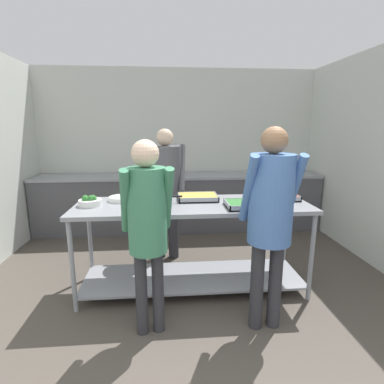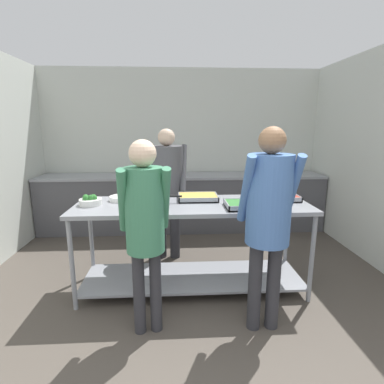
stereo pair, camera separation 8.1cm
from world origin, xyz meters
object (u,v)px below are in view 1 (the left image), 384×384
(serving_tray_vegetables, at_px, (279,197))
(guest_serving_left, at_px, (270,209))
(cook_behind_counter, at_px, (166,181))
(sauce_pan, at_px, (156,199))
(serving_tray_roast, at_px, (198,197))
(serving_tray_greens, at_px, (247,205))
(broccoli_bowl, at_px, (90,201))
(plate_stack, at_px, (121,199))
(guest_serving_right, at_px, (147,218))
(water_bottle, at_px, (139,167))

(serving_tray_vegetables, height_order, guest_serving_left, guest_serving_left)
(serving_tray_vegetables, xyz_separation_m, cook_behind_counter, (-1.22, 0.69, 0.07))
(sauce_pan, bearing_deg, serving_tray_vegetables, 2.81)
(serving_tray_roast, height_order, serving_tray_greens, same)
(broccoli_bowl, distance_m, guest_serving_left, 1.74)
(cook_behind_counter, bearing_deg, serving_tray_roast, -61.26)
(guest_serving_left, bearing_deg, serving_tray_vegetables, 64.30)
(serving_tray_roast, bearing_deg, plate_stack, 179.09)
(serving_tray_greens, bearing_deg, sauce_pan, 166.55)
(plate_stack, bearing_deg, guest_serving_right, -69.14)
(guest_serving_right, bearing_deg, plate_stack, 110.86)
(serving_tray_vegetables, bearing_deg, water_bottle, 131.61)
(serving_tray_greens, height_order, guest_serving_left, guest_serving_left)
(broccoli_bowl, distance_m, water_bottle, 1.99)
(serving_tray_roast, bearing_deg, broccoli_bowl, -171.70)
(guest_serving_left, bearing_deg, sauce_pan, 142.16)
(sauce_pan, height_order, water_bottle, water_bottle)
(serving_tray_greens, xyz_separation_m, water_bottle, (-1.23, 2.15, 0.10))
(broccoli_bowl, bearing_deg, water_bottle, 80.98)
(sauce_pan, bearing_deg, broccoli_bowl, -177.39)
(plate_stack, relative_size, serving_tray_vegetables, 0.70)
(broccoli_bowl, distance_m, serving_tray_roast, 1.10)
(plate_stack, height_order, serving_tray_roast, serving_tray_roast)
(serving_tray_roast, height_order, cook_behind_counter, cook_behind_counter)
(serving_tray_roast, distance_m, guest_serving_right, 0.98)
(serving_tray_greens, relative_size, guest_serving_right, 0.25)
(serving_tray_greens, height_order, cook_behind_counter, cook_behind_counter)
(guest_serving_left, bearing_deg, serving_tray_roast, 120.00)
(guest_serving_right, bearing_deg, serving_tray_greens, 28.29)
(serving_tray_vegetables, bearing_deg, broccoli_bowl, -177.25)
(serving_tray_roast, height_order, guest_serving_right, guest_serving_right)
(serving_tray_roast, distance_m, serving_tray_greens, 0.57)
(broccoli_bowl, relative_size, serving_tray_greens, 0.54)
(broccoli_bowl, height_order, cook_behind_counter, cook_behind_counter)
(plate_stack, distance_m, serving_tray_vegetables, 1.69)
(sauce_pan, bearing_deg, guest_serving_right, -93.34)
(broccoli_bowl, relative_size, guest_serving_right, 0.14)
(serving_tray_greens, xyz_separation_m, guest_serving_right, (-0.93, -0.50, 0.05))
(water_bottle, bearing_deg, guest_serving_right, -83.64)
(serving_tray_roast, relative_size, cook_behind_counter, 0.25)
(cook_behind_counter, bearing_deg, guest_serving_left, -60.53)
(guest_serving_left, distance_m, guest_serving_right, 0.98)
(broccoli_bowl, relative_size, sauce_pan, 0.56)
(broccoli_bowl, xyz_separation_m, plate_stack, (0.28, 0.17, -0.02))
(serving_tray_greens, bearing_deg, serving_tray_roast, 142.64)
(serving_tray_greens, bearing_deg, serving_tray_vegetables, 32.97)
(serving_tray_greens, bearing_deg, guest_serving_right, -151.71)
(guest_serving_left, relative_size, guest_serving_right, 1.06)
(guest_serving_left, xyz_separation_m, cook_behind_counter, (-0.84, 1.48, -0.03))
(guest_serving_right, bearing_deg, cook_behind_counter, 84.45)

